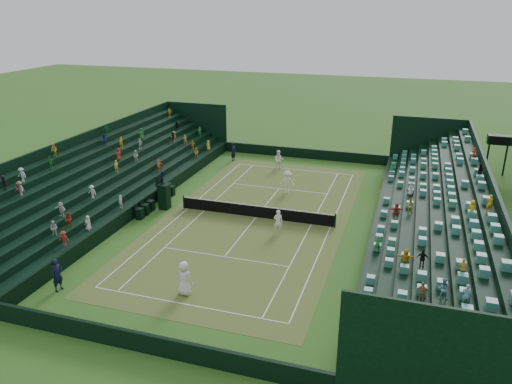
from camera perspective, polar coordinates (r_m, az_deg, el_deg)
ground at (r=36.52m, az=0.00°, el=-2.94°), size 160.00×160.00×0.00m
court_surface at (r=36.52m, az=0.00°, el=-2.93°), size 12.97×26.77×0.01m
perimeter_wall_north at (r=50.84m, az=5.48°, el=4.43°), size 17.17×0.20×1.00m
perimeter_wall_south at (r=23.64m, az=-12.32°, el=-16.55°), size 17.17×0.20×1.00m
perimeter_wall_east at (r=34.91m, az=13.42°, el=-3.80°), size 0.20×31.77×1.00m
perimeter_wall_west at (r=39.55m, az=-11.79°, el=-0.72°), size 0.20×31.77×1.00m
north_grandstand at (r=34.54m, az=20.46°, el=-2.96°), size 6.60×32.00×4.90m
south_grandstand at (r=41.35m, az=-16.97°, el=1.30°), size 6.60×32.00×4.90m
tennis_net at (r=36.32m, az=0.00°, el=-2.18°), size 11.67×0.10×1.06m
scoreboard_tower at (r=49.82m, az=26.04°, el=5.22°), size 2.00×1.00×3.70m
umpire_chair at (r=38.32m, az=-10.49°, el=-0.10°), size 0.94×0.94×2.97m
courtside_chairs at (r=39.14m, az=-11.34°, el=-1.01°), size 0.53×5.50×1.16m
player_near_west at (r=27.16m, az=-8.20°, el=-9.74°), size 0.98×0.66×1.94m
player_near_east at (r=33.79m, az=2.54°, el=-3.40°), size 0.71×0.56×1.71m
player_far_west at (r=46.98m, az=2.63°, el=3.68°), size 1.06×0.93×1.84m
player_far_east at (r=41.00m, az=3.60°, el=1.15°), size 1.30×0.83×1.92m
line_judge_north at (r=49.64m, az=-2.59°, el=4.63°), size 0.49×0.71×1.88m
line_judge_south at (r=29.29m, az=-21.76°, el=-8.79°), size 0.56×0.75×1.89m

